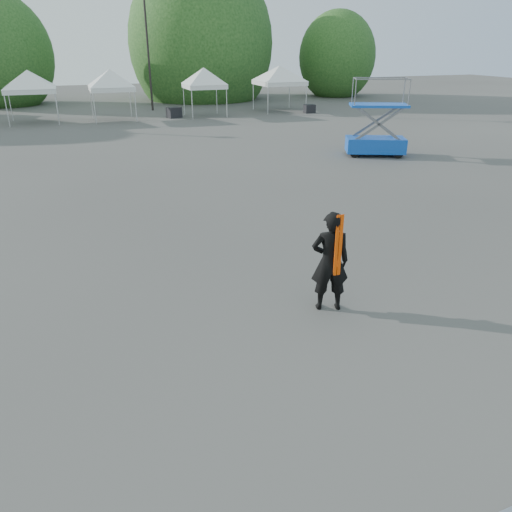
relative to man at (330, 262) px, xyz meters
name	(u,v)px	position (x,y,z in m)	size (l,w,h in m)	color
ground	(269,291)	(-0.84, 1.10, -1.04)	(120.00, 120.00, 0.00)	#474442
light_pole_east	(147,34)	(2.16, 33.10, 4.48)	(0.60, 0.25, 9.80)	black
tree_mid_e	(201,43)	(8.16, 40.10, 3.80)	(5.12, 5.12, 7.79)	#382314
tree_far_e	(337,57)	(21.16, 38.10, 2.59)	(3.84, 3.84, 5.84)	#382314
tent_d	(28,74)	(-6.32, 29.35, 2.02)	(4.46, 4.46, 3.88)	silver
tent_e	(110,73)	(-1.22, 28.73, 2.02)	(4.03, 4.03, 3.88)	silver
tent_f	(204,72)	(5.17, 28.39, 2.02)	(3.82, 3.82, 3.88)	silver
tent_g	(280,69)	(11.38, 29.34, 2.02)	(4.71, 4.71, 3.88)	silver
man	(330,262)	(0.00, 0.00, 0.00)	(0.87, 0.70, 2.07)	black
scissor_lift	(378,118)	(9.15, 12.41, 0.73)	(3.03, 2.35, 3.50)	#0D40AB
crate_mid	(174,112)	(2.89, 28.43, -0.67)	(0.93, 0.73, 0.73)	black
crate_east	(309,109)	(13.06, 27.38, -0.73)	(0.79, 0.61, 0.61)	black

